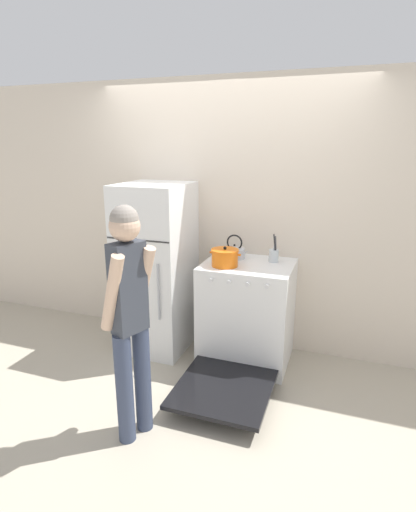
{
  "coord_description": "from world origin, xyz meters",
  "views": [
    {
      "loc": [
        1.09,
        -3.62,
        1.97
      ],
      "look_at": [
        -0.02,
        -0.47,
        1.02
      ],
      "focal_mm": 28.0,
      "sensor_mm": 36.0,
      "label": 1
    }
  ],
  "objects_px": {
    "utensil_jar": "(274,255)",
    "person": "(130,312)",
    "tea_kettle": "(235,252)",
    "stove_range": "(246,315)",
    "refrigerator": "(157,268)",
    "dutch_oven_pot": "(225,257)"
  },
  "relations": [
    {
      "from": "person",
      "to": "refrigerator",
      "type": "bearing_deg",
      "value": 40.08
    },
    {
      "from": "stove_range",
      "to": "person",
      "type": "height_order",
      "value": "person"
    },
    {
      "from": "tea_kettle",
      "to": "person",
      "type": "distance_m",
      "value": 1.4
    },
    {
      "from": "refrigerator",
      "to": "stove_range",
      "type": "xyz_separation_m",
      "value": [
        0.9,
        -0.02,
        -0.34
      ]
    },
    {
      "from": "stove_range",
      "to": "person",
      "type": "distance_m",
      "value": 1.37
    },
    {
      "from": "stove_range",
      "to": "person",
      "type": "xyz_separation_m",
      "value": [
        -0.47,
        -1.2,
        0.46
      ]
    },
    {
      "from": "refrigerator",
      "to": "person",
      "type": "bearing_deg",
      "value": -70.78
    },
    {
      "from": "tea_kettle",
      "to": "person",
      "type": "bearing_deg",
      "value": -102.7
    },
    {
      "from": "utensil_jar",
      "to": "tea_kettle",
      "type": "bearing_deg",
      "value": -178.97
    },
    {
      "from": "tea_kettle",
      "to": "utensil_jar",
      "type": "xyz_separation_m",
      "value": [
        0.36,
        0.01,
        0.0
      ]
    },
    {
      "from": "stove_range",
      "to": "utensil_jar",
      "type": "distance_m",
      "value": 0.6
    },
    {
      "from": "dutch_oven_pot",
      "to": "person",
      "type": "distance_m",
      "value": 1.15
    },
    {
      "from": "stove_range",
      "to": "person",
      "type": "bearing_deg",
      "value": -111.48
    },
    {
      "from": "refrigerator",
      "to": "utensil_jar",
      "type": "distance_m",
      "value": 1.12
    },
    {
      "from": "utensil_jar",
      "to": "person",
      "type": "xyz_separation_m",
      "value": [
        -0.67,
        -1.37,
        -0.08
      ]
    },
    {
      "from": "refrigerator",
      "to": "stove_range",
      "type": "relative_size",
      "value": 1.15
    },
    {
      "from": "dutch_oven_pot",
      "to": "utensil_jar",
      "type": "bearing_deg",
      "value": 35.03
    },
    {
      "from": "dutch_oven_pot",
      "to": "person",
      "type": "height_order",
      "value": "person"
    },
    {
      "from": "utensil_jar",
      "to": "person",
      "type": "bearing_deg",
      "value": -116.02
    },
    {
      "from": "tea_kettle",
      "to": "stove_range",
      "type": "bearing_deg",
      "value": -45.75
    },
    {
      "from": "dutch_oven_pot",
      "to": "person",
      "type": "bearing_deg",
      "value": -104.85
    },
    {
      "from": "stove_range",
      "to": "tea_kettle",
      "type": "bearing_deg",
      "value": 134.25
    }
  ]
}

